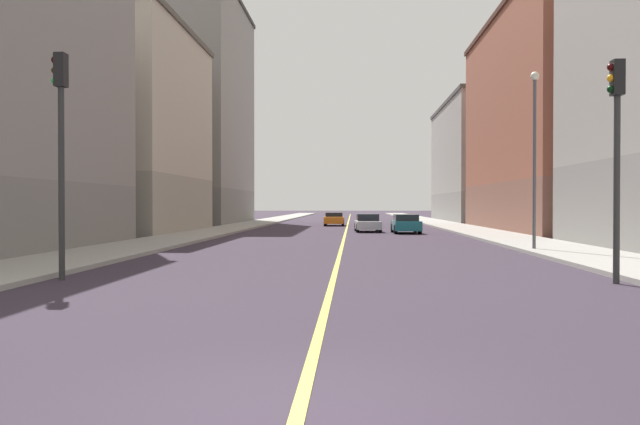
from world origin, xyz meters
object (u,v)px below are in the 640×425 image
building_right_distant (186,112)px  car_teal (406,224)px  building_left_mid (571,121)px  car_silver (368,223)px  building_right_midblock (109,130)px  street_lamp_left_near (535,142)px  traffic_light_left_near (616,138)px  building_left_far (493,162)px  traffic_light_right_near (61,134)px  car_orange (334,219)px

building_right_distant → car_teal: building_right_distant is taller
building_left_mid → car_silver: (-15.62, -2.46, -7.77)m
building_right_midblock → car_silver: (18.88, 1.74, -6.82)m
building_right_distant → car_teal: 32.51m
street_lamp_left_near → car_silver: (-6.62, 19.48, -4.03)m
building_right_midblock → traffic_light_left_near: building_right_midblock is taller
building_right_distant → street_lamp_left_near: size_ratio=3.16×
building_right_midblock → building_left_far: bearing=41.9°
building_left_mid → car_teal: building_left_mid is taller
traffic_light_right_near → car_silver: size_ratio=1.40×
building_left_far → car_silver: 33.78m
traffic_light_right_near → street_lamp_left_near: street_lamp_left_near is taller
building_right_distant → traffic_light_left_near: (24.48, -49.61, -8.18)m
car_silver → car_teal: size_ratio=1.03×
building_right_distant → traffic_light_left_near: building_right_distant is taller
traffic_light_right_near → street_lamp_left_near: size_ratio=0.81×
building_left_mid → street_lamp_left_near: 24.01m
building_right_midblock → car_orange: building_right_midblock is taller
building_right_distant → car_teal: (21.50, -21.65, -11.23)m
car_orange → car_silver: bearing=-77.8°
building_left_mid → street_lamp_left_near: (-9.00, -21.95, -3.74)m
building_right_distant → traffic_light_left_near: bearing=-63.7°
street_lamp_left_near → traffic_light_right_near: bearing=-145.3°
building_left_mid → building_right_distant: size_ratio=1.05×
building_right_distant → car_silver: size_ratio=5.50×
building_left_mid → car_orange: size_ratio=5.53×
building_right_distant → traffic_light_left_near: 55.92m
building_left_mid → building_left_far: size_ratio=1.02×
car_silver → car_orange: (-2.90, 13.39, -0.02)m
traffic_light_right_near → car_teal: bearing=67.6°
street_lamp_left_near → car_teal: (-3.99, 17.23, -4.01)m
building_left_far → building_right_midblock: 46.37m
building_left_far → building_right_distant: size_ratio=1.02×
traffic_light_left_near → street_lamp_left_near: 10.83m
car_silver → car_orange: size_ratio=0.96×
street_lamp_left_near → building_right_distant: bearing=123.3°
building_left_far → building_right_distant: bearing=-164.0°
building_right_midblock → car_silver: building_right_midblock is taller
traffic_light_left_near → car_silver: (-5.60, 30.22, -3.07)m
traffic_light_left_near → street_lamp_left_near: size_ratio=0.76×
building_left_far → car_orange: size_ratio=5.40×
building_right_distant → traffic_light_right_near: 51.23m
building_right_distant → car_orange: bearing=-20.6°
car_teal → traffic_light_left_near: bearing=-83.9°
building_right_distant → building_left_far: bearing=16.0°
building_right_distant → traffic_light_right_near: size_ratio=3.92×
traffic_light_left_near → building_right_distant: bearing=116.3°
building_right_midblock → building_right_distant: 21.59m
traffic_light_left_near → traffic_light_right_near: size_ratio=0.94×
building_left_mid → car_silver: bearing=-171.0°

